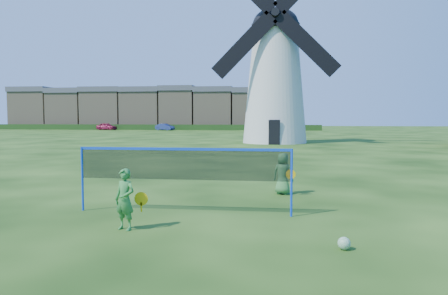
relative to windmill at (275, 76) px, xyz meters
The scene contains 10 objects.
ground 28.94m from the windmill, 92.36° to the right, with size 220.00×220.00×0.00m, color black.
windmill is the anchor object (origin of this frame).
badminton_net 29.16m from the windmill, 93.60° to the right, with size 5.05×0.05×1.55m.
player_girl 30.87m from the windmill, 94.98° to the right, with size 0.68×0.43×1.23m.
player_boy 26.42m from the windmill, 88.82° to the right, with size 0.70×0.56×1.22m.
play_ball 31.63m from the windmill, 87.19° to the right, with size 0.22×0.22×0.22m, color green.
terraced_houses 51.65m from the windmill, 122.13° to the left, with size 52.14×8.40×8.39m.
hedge 44.59m from the windmill, 121.56° to the left, with size 62.00×0.80×1.00m, color #193814.
car_left 47.78m from the windmill, 130.74° to the left, with size 1.55×3.84×1.31m, color #9B1C41.
car_right 41.17m from the windmill, 119.20° to the left, with size 1.25×3.59×1.18m, color navy.
Camera 1 is at (1.57, -10.05, 2.25)m, focal length 34.02 mm.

